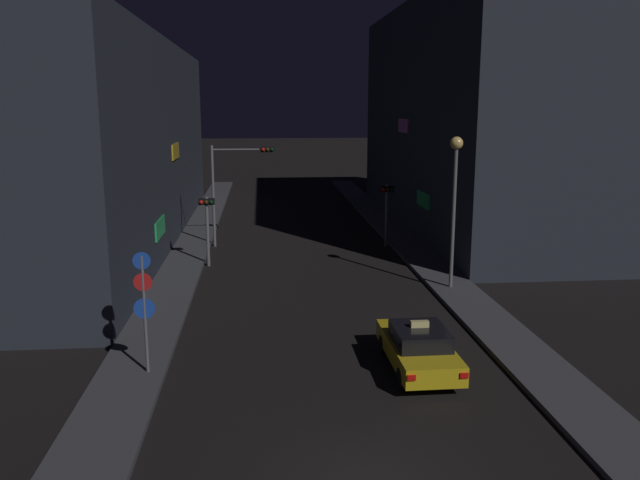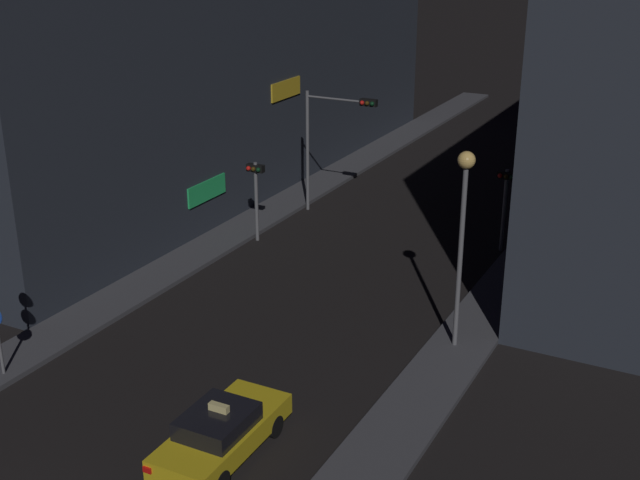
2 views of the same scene
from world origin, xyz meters
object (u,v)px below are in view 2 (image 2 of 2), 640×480
(traffic_light_left_kerb, at_px, (256,185))
(taxi, at_px, (221,432))
(traffic_light_overhead, at_px, (331,129))
(traffic_light_right_kerb, at_px, (505,193))
(street_lamp_near_block, at_px, (463,209))

(traffic_light_left_kerb, bearing_deg, taxi, -61.73)
(taxi, distance_m, traffic_light_overhead, 20.07)
(traffic_light_right_kerb, bearing_deg, traffic_light_left_kerb, -158.92)
(traffic_light_overhead, bearing_deg, street_lamp_near_block, -46.16)
(traffic_light_right_kerb, relative_size, street_lamp_near_block, 0.55)
(street_lamp_near_block, bearing_deg, traffic_light_left_kerb, 153.68)
(traffic_light_overhead, xyz_separation_m, traffic_light_right_kerb, (8.70, -0.90, -1.56))
(taxi, relative_size, traffic_light_right_kerb, 1.23)
(traffic_light_left_kerb, bearing_deg, traffic_light_overhead, 75.00)
(taxi, relative_size, traffic_light_left_kerb, 1.25)
(traffic_light_overhead, height_order, street_lamp_near_block, street_lamp_near_block)
(traffic_light_left_kerb, height_order, street_lamp_near_block, street_lamp_near_block)
(taxi, xyz_separation_m, street_lamp_near_block, (3.55, 8.53, 4.20))
(traffic_light_right_kerb, bearing_deg, traffic_light_overhead, 174.13)
(traffic_light_overhead, height_order, traffic_light_left_kerb, traffic_light_overhead)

